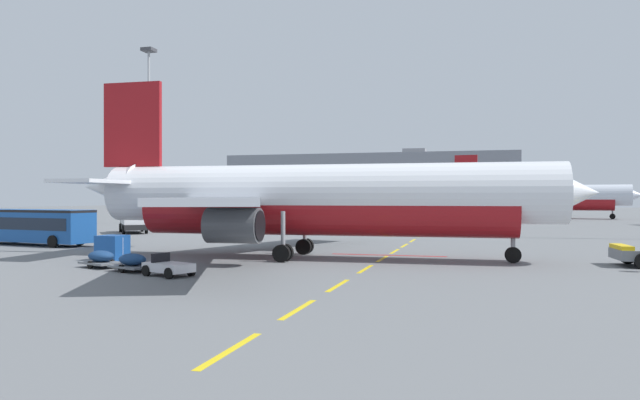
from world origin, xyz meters
TOP-DOWN VIEW (x-y plane):
  - apron_paint_markings at (18.00, 37.36)m, footprint 8.00×96.08m
  - airliner_foreground at (13.66, 18.68)m, footprint 34.73×34.62m
  - airliner_mid_left at (34.49, 103.72)m, footprint 35.82×35.28m
  - apron_shuttle_bus at (-12.53, 23.16)m, footprint 12.31×4.75m
  - catering_truck at (-13.83, 40.51)m, footprint 6.17×7.01m
  - baggage_train at (6.06, 9.17)m, footprint 8.50×4.69m
  - uld_cargo_container at (1.50, 14.02)m, footprint 1.70×1.66m
  - apron_light_mast_near at (-24.12, 60.89)m, footprint 1.80×1.80m
  - terminal_satellite at (-5.34, 144.58)m, footprint 76.74×22.79m

SIDE VIEW (x-z plane):
  - apron_paint_markings at x=18.00m, z-range 0.00..0.01m
  - baggage_train at x=6.06m, z-range -0.05..1.09m
  - uld_cargo_container at x=1.50m, z-range 0.00..1.60m
  - catering_truck at x=-13.83m, z-range 0.08..3.22m
  - apron_shuttle_bus at x=-12.53m, z-range 0.25..3.25m
  - airliner_foreground at x=13.66m, z-range -2.15..10.05m
  - airliner_mid_left at x=34.49m, z-range -2.21..10.35m
  - terminal_satellite at x=-5.34m, z-range -0.78..16.31m
  - apron_light_mast_near at x=-24.12m, z-range 3.10..29.45m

